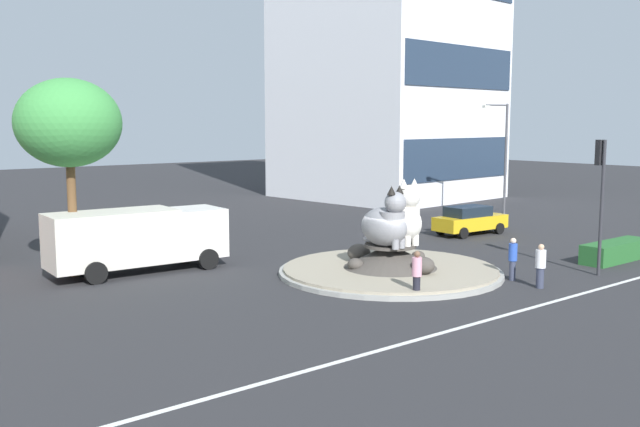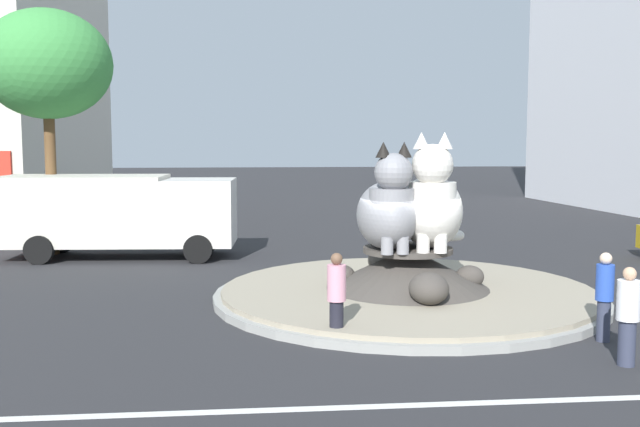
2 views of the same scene
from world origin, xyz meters
name	(u,v)px [view 1 (image 1 of 2)]	position (x,y,z in m)	size (l,w,h in m)	color
ground_plane	(390,274)	(0.00, 0.00, 0.00)	(160.00, 160.00, 0.00)	#28282B
lane_centreline	(533,307)	(0.00, -7.03, 0.00)	(112.00, 0.20, 0.01)	silver
roundabout_island	(390,264)	(0.00, 0.01, 0.41)	(9.41, 9.41, 1.28)	gray
cat_statue_grey	(386,224)	(-0.54, -0.30, 2.22)	(1.61, 2.60, 2.56)	gray
cat_statue_white	(402,219)	(0.54, -0.11, 2.30)	(2.25, 2.89, 2.78)	silver
traffic_light_mast	(601,182)	(6.57, -5.62, 3.91)	(0.35, 0.46, 5.66)	#2D2D33
clipped_hedge_strip	(616,251)	(10.15, -4.55, 0.45)	(4.37, 1.20, 0.90)	#235B28
broadleaf_tree_behind_island	(68,124)	(-10.45, 8.07, 6.31)	(4.25, 4.25, 8.16)	brown
streetlight_arm	(503,153)	(17.80, 7.52, 4.35)	(1.96, 0.63, 7.56)	#4C4C51
pedestrian_pink_shirt	(417,273)	(-2.15, -3.53, 0.92)	(0.36, 0.36, 1.74)	black
pedestrian_white_shirt	(540,265)	(2.68, -5.50, 0.91)	(0.39, 0.39, 1.73)	#33384C
pedestrian_blue_shirt	(513,258)	(3.00, -3.99, 0.93)	(0.34, 0.34, 1.74)	#33384C
parked_car_right	(470,220)	(11.02, 4.69, 0.85)	(4.59, 2.17, 1.64)	gold
delivery_box_truck	(137,237)	(-8.10, 7.05, 1.53)	(7.60, 2.96, 2.70)	silver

